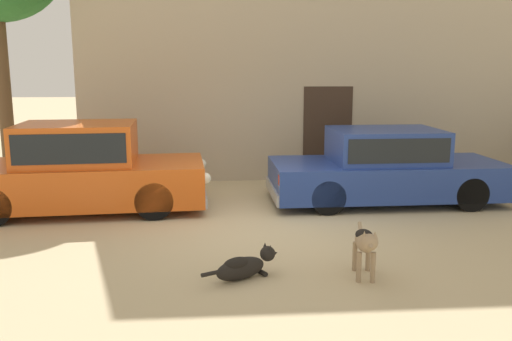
% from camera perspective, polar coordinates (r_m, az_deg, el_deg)
% --- Properties ---
extents(ground_plane, '(80.00, 80.00, 0.00)m').
position_cam_1_polar(ground_plane, '(8.56, 0.06, -6.18)').
color(ground_plane, tan).
extents(parked_sedan_nearest, '(4.50, 2.05, 1.56)m').
position_cam_1_polar(parked_sedan_nearest, '(9.96, -18.09, 0.22)').
color(parked_sedan_nearest, '#D15619').
rests_on(parked_sedan_nearest, ground_plane).
extents(parked_sedan_second, '(4.46, 1.82, 1.39)m').
position_cam_1_polar(parked_sedan_second, '(10.38, 13.61, 0.45)').
color(parked_sedan_second, navy).
rests_on(parked_sedan_second, ground_plane).
extents(stray_dog_spotted, '(0.98, 0.59, 0.37)m').
position_cam_1_polar(stray_dog_spotted, '(6.57, -1.26, -10.03)').
color(stray_dog_spotted, black).
rests_on(stray_dog_spotted, ground_plane).
extents(stray_dog_tan, '(0.29, 0.99, 0.69)m').
position_cam_1_polar(stray_dog_tan, '(6.61, 11.51, -7.47)').
color(stray_dog_tan, '#997F60').
rests_on(stray_dog_tan, ground_plane).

